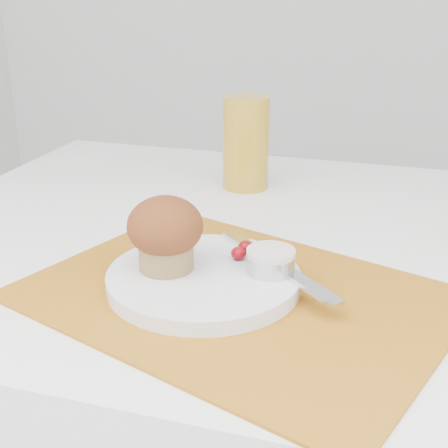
% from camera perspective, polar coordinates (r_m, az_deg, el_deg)
% --- Properties ---
extents(placemat, '(0.54, 0.46, 0.00)m').
position_cam_1_polar(placemat, '(0.70, 1.16, -6.57)').
color(placemat, '#A56416').
rests_on(placemat, table).
extents(plate, '(0.28, 0.28, 0.02)m').
position_cam_1_polar(plate, '(0.72, -1.87, -5.04)').
color(plate, silver).
rests_on(plate, placemat).
extents(ramekin, '(0.07, 0.07, 0.02)m').
position_cam_1_polar(ramekin, '(0.71, 4.29, -3.50)').
color(ramekin, '#BAB9BE').
rests_on(ramekin, plate).
extents(cream, '(0.06, 0.06, 0.01)m').
position_cam_1_polar(cream, '(0.70, 4.32, -2.61)').
color(cream, silver).
rests_on(cream, ramekin).
extents(raspberry_near, '(0.02, 0.02, 0.02)m').
position_cam_1_polar(raspberry_near, '(0.75, 1.97, -2.14)').
color(raspberry_near, '#500207').
rests_on(raspberry_near, plate).
extents(raspberry_far, '(0.02, 0.02, 0.02)m').
position_cam_1_polar(raspberry_far, '(0.74, 1.32, -2.70)').
color(raspberry_far, '#5F0208').
rests_on(raspberry_far, plate).
extents(butter_knife, '(0.17, 0.16, 0.01)m').
position_cam_1_polar(butter_knife, '(0.72, 4.85, -3.74)').
color(butter_knife, silver).
rests_on(butter_knife, plate).
extents(juice_glass, '(0.09, 0.09, 0.15)m').
position_cam_1_polar(juice_glass, '(1.04, 2.01, 7.41)').
color(juice_glass, gold).
rests_on(juice_glass, table).
extents(muffin, '(0.09, 0.09, 0.09)m').
position_cam_1_polar(muffin, '(0.71, -5.39, -0.74)').
color(muffin, olive).
rests_on(muffin, plate).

